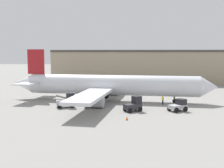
{
  "coord_description": "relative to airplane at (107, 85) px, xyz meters",
  "views": [
    {
      "loc": [
        3.12,
        -54.42,
        9.16
      ],
      "look_at": [
        0.0,
        0.0,
        3.36
      ],
      "focal_mm": 45.0,
      "sensor_mm": 36.0,
      "label": 1
    }
  ],
  "objects": [
    {
      "name": "pushback_tug",
      "position": [
        12.22,
        -9.35,
        -2.13
      ],
      "size": [
        3.33,
        3.07,
        1.95
      ],
      "rotation": [
        0.0,
        0.0,
        0.56
      ],
      "color": "#B2B2B7",
      "rests_on": "ground_plane"
    },
    {
      "name": "ground_crew_worker",
      "position": [
        10.43,
        -3.26,
        -2.19
      ],
      "size": [
        0.36,
        0.36,
        1.62
      ],
      "rotation": [
        0.0,
        0.0,
        2.21
      ],
      "color": "#1E2338",
      "rests_on": "ground_plane"
    },
    {
      "name": "baggage_tug",
      "position": [
        5.02,
        -9.87,
        -1.97
      ],
      "size": [
        3.17,
        2.88,
        2.44
      ],
      "rotation": [
        0.0,
        0.0,
        0.57
      ],
      "color": "#2D2D33",
      "rests_on": "ground_plane"
    },
    {
      "name": "ground_plane",
      "position": [
        0.91,
        -0.12,
        -3.05
      ],
      "size": [
        400.0,
        400.0,
        0.0
      ],
      "primitive_type": "plane",
      "color": "gray"
    },
    {
      "name": "terminal_building",
      "position": [
        11.07,
        35.91,
        2.19
      ],
      "size": [
        61.33,
        12.04,
        10.47
      ],
      "color": "gray",
      "rests_on": "ground_plane"
    },
    {
      "name": "safety_cone_near",
      "position": [
        3.91,
        -16.09,
        -2.78
      ],
      "size": [
        0.36,
        0.36,
        0.55
      ],
      "color": "#EF590F",
      "rests_on": "ground_plane"
    },
    {
      "name": "belt_loader_truck",
      "position": [
        -6.52,
        -7.13,
        -1.91
      ],
      "size": [
        3.4,
        2.7,
        2.52
      ],
      "rotation": [
        0.0,
        0.0,
        0.34
      ],
      "color": "#B2B2B7",
      "rests_on": "ground_plane"
    },
    {
      "name": "airplane",
      "position": [
        0.0,
        0.0,
        0.0
      ],
      "size": [
        40.79,
        36.93,
        10.15
      ],
      "rotation": [
        0.0,
        0.0,
        -0.13
      ],
      "color": "silver",
      "rests_on": "ground_plane"
    }
  ]
}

